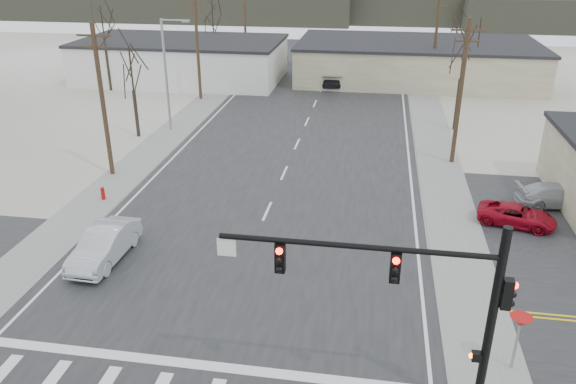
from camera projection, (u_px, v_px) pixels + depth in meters
name	position (u px, v px, depth m)	size (l,w,h in m)	color
ground	(233.00, 288.00, 25.66)	(140.00, 140.00, 0.00)	white
main_road	(287.00, 168.00, 39.15)	(18.00, 110.00, 0.05)	black
cross_road	(233.00, 288.00, 25.65)	(90.00, 10.00, 0.04)	black
sidewalk_left	(167.00, 137.00, 45.20)	(3.00, 90.00, 0.06)	gray
sidewalk_right	(436.00, 152.00, 42.10)	(3.00, 90.00, 0.06)	gray
traffic_signal_mast	(429.00, 296.00, 17.01)	(8.95, 0.43, 7.20)	black
fire_hydrant	(103.00, 193.00, 34.16)	(0.24, 0.24, 0.87)	#A50C0C
yield_sign	(520.00, 323.00, 19.98)	(0.80, 0.80, 2.35)	gray
building_left_far	(182.00, 60.00, 63.08)	(22.30, 12.30, 4.50)	silver
building_right_far	(416.00, 61.00, 62.92)	(26.30, 14.30, 4.30)	#C4BB95
upole_left_b	(102.00, 99.00, 36.00)	(2.20, 0.30, 10.00)	#453520
upole_left_c	(197.00, 46.00, 54.00)	(2.20, 0.30, 10.00)	#453520
upole_left_d	(245.00, 20.00, 72.01)	(2.20, 0.30, 10.00)	#453520
upole_right_a	(461.00, 90.00, 38.04)	(2.20, 0.30, 10.00)	#453520
upole_right_b	(436.00, 39.00, 57.85)	(2.20, 0.30, 10.00)	#453520
streetlight_main	(168.00, 69.00, 44.95)	(2.40, 0.25, 9.00)	gray
tree_left_near	(131.00, 72.00, 43.42)	(3.30, 3.30, 7.35)	#322A1E
tree_right_mid	(463.00, 58.00, 44.81)	(3.74, 3.74, 8.33)	#322A1E
tree_left_far	(213.00, 16.00, 66.53)	(3.96, 3.96, 8.82)	#322A1E
tree_right_far	(458.00, 21.00, 67.99)	(3.52, 3.52, 7.84)	#322A1E
tree_left_mid	(103.00, 29.00, 56.90)	(3.96, 3.96, 8.82)	#322A1E
hill_left	(177.00, 1.00, 112.15)	(70.00, 18.00, 7.00)	#333026
sedan_crossing	(104.00, 245.00, 27.56)	(1.74, 4.98, 1.64)	#ABAFB6
car_far_a	(332.00, 78.00, 60.77)	(2.33, 5.74, 1.66)	black
car_far_b	(278.00, 59.00, 71.69)	(1.52, 3.77, 1.28)	black
car_parked_red	(517.00, 215.00, 31.07)	(1.92, 4.17, 1.16)	maroon
car_parked_silver	(556.00, 195.00, 33.27)	(1.88, 4.63, 1.34)	#ABB0B7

